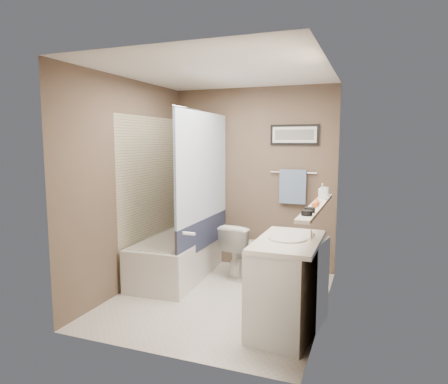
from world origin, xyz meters
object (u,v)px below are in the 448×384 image
at_px(vanity, 289,287).
at_px(candle_bowl_near, 307,213).
at_px(candle_bowl_far, 310,210).
at_px(hair_brush_front, 315,204).
at_px(bathtub, 177,257).
at_px(toilet, 243,249).
at_px(hair_brush_back, 317,202).
at_px(glass_jar, 325,192).
at_px(soap_bottle, 322,191).

height_order(vanity, candle_bowl_near, candle_bowl_near).
bearing_deg(candle_bowl_far, hair_brush_front, 90.00).
height_order(bathtub, toilet, toilet).
bearing_deg(vanity, hair_brush_front, 56.90).
bearing_deg(hair_brush_back, glass_jar, 90.00).
height_order(toilet, candle_bowl_near, candle_bowl_near).
height_order(toilet, vanity, vanity).
height_order(toilet, glass_jar, glass_jar).
distance_m(vanity, candle_bowl_far, 0.77).
xyz_separation_m(candle_bowl_near, glass_jar, (0.00, 1.18, 0.03)).
distance_m(hair_brush_front, soap_bottle, 0.47).
distance_m(toilet, glass_jar, 1.37).
bearing_deg(hair_brush_back, hair_brush_front, -90.00).
bearing_deg(candle_bowl_near, glass_jar, 90.00).
relative_size(vanity, candle_bowl_near, 10.00).
relative_size(toilet, vanity, 0.75).
xyz_separation_m(candle_bowl_far, hair_brush_back, (0.00, 0.43, 0.00)).
relative_size(bathtub, glass_jar, 15.00).
height_order(vanity, candle_bowl_far, candle_bowl_far).
relative_size(vanity, hair_brush_front, 4.09).
xyz_separation_m(vanity, soap_bottle, (0.19, 0.68, 0.79)).
xyz_separation_m(toilet, glass_jar, (1.03, -0.38, 0.83)).
xyz_separation_m(vanity, glass_jar, (0.19, 0.91, 0.77)).
bearing_deg(glass_jar, soap_bottle, -90.00).
bearing_deg(candle_bowl_far, glass_jar, 90.00).
xyz_separation_m(candle_bowl_near, candle_bowl_far, (0.00, 0.15, 0.00)).
relative_size(vanity, glass_jar, 9.00).
relative_size(toilet, hair_brush_front, 3.07).
distance_m(vanity, candle_bowl_near, 0.81).
relative_size(hair_brush_front, soap_bottle, 1.38).
bearing_deg(hair_brush_front, hair_brush_back, 90.00).
relative_size(bathtub, hair_brush_front, 6.82).
relative_size(toilet, soap_bottle, 4.24).
relative_size(hair_brush_front, hair_brush_back, 1.00).
relative_size(toilet, hair_brush_back, 3.07).
relative_size(bathtub, vanity, 1.67).
height_order(candle_bowl_near, candle_bowl_far, same).
xyz_separation_m(toilet, hair_brush_front, (1.03, -1.07, 0.80)).
bearing_deg(hair_brush_back, toilet, 136.27).
bearing_deg(toilet, hair_brush_back, 146.41).
bearing_deg(bathtub, glass_jar, -4.10).
relative_size(hair_brush_front, glass_jar, 2.20).
relative_size(candle_bowl_far, soap_bottle, 0.56).
distance_m(toilet, hair_brush_back, 1.63).
xyz_separation_m(toilet, hair_brush_back, (1.03, -0.98, 0.80)).
height_order(vanity, hair_brush_front, hair_brush_front).
xyz_separation_m(vanity, hair_brush_front, (0.19, 0.21, 0.74)).
bearing_deg(candle_bowl_near, hair_brush_back, 90.00).
distance_m(candle_bowl_far, soap_bottle, 0.81).
bearing_deg(soap_bottle, candle_bowl_near, -90.00).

